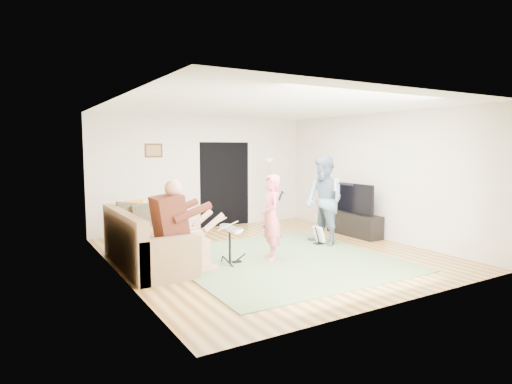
% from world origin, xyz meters
% --- Properties ---
extents(floor, '(6.00, 6.00, 0.00)m').
position_xyz_m(floor, '(0.00, 0.00, 0.00)').
color(floor, brown).
rests_on(floor, ground).
extents(walls, '(5.50, 6.00, 2.70)m').
position_xyz_m(walls, '(0.00, 0.00, 1.35)').
color(walls, beige).
rests_on(walls, floor).
extents(ceiling, '(6.00, 6.00, 0.00)m').
position_xyz_m(ceiling, '(0.00, 0.00, 2.70)').
color(ceiling, white).
rests_on(ceiling, walls).
extents(window_blinds, '(0.00, 2.05, 2.05)m').
position_xyz_m(window_blinds, '(-2.74, 0.20, 1.55)').
color(window_blinds, brown).
rests_on(window_blinds, walls).
extents(doorway, '(2.10, 0.00, 2.10)m').
position_xyz_m(doorway, '(0.55, 2.99, 1.05)').
color(doorway, black).
rests_on(doorway, walls).
extents(picture_frame, '(0.42, 0.03, 0.32)m').
position_xyz_m(picture_frame, '(-1.25, 2.99, 1.90)').
color(picture_frame, '#3F2314').
rests_on(picture_frame, walls).
extents(area_rug, '(3.65, 3.78, 0.02)m').
position_xyz_m(area_rug, '(-0.09, -0.50, 0.01)').
color(area_rug, '#567245').
rests_on(area_rug, floor).
extents(sofa, '(0.95, 2.32, 0.94)m').
position_xyz_m(sofa, '(-2.30, 0.36, 0.31)').
color(sofa, olive).
rests_on(sofa, floor).
extents(drummer, '(0.96, 0.54, 1.48)m').
position_xyz_m(drummer, '(-1.86, -0.29, 0.58)').
color(drummer, '#592619').
rests_on(drummer, sofa).
extents(drum_kit, '(0.36, 0.64, 0.66)m').
position_xyz_m(drum_kit, '(-1.00, -0.29, 0.29)').
color(drum_kit, black).
rests_on(drum_kit, floor).
extents(singer, '(0.51, 0.63, 1.50)m').
position_xyz_m(singer, '(-0.23, -0.37, 0.75)').
color(singer, '#F36975').
rests_on(singer, floor).
extents(microphone, '(0.06, 0.06, 0.24)m').
position_xyz_m(microphone, '(-0.03, -0.37, 1.12)').
color(microphone, black).
rests_on(microphone, singer).
extents(guitarist, '(0.69, 0.88, 1.80)m').
position_xyz_m(guitarist, '(1.32, 0.05, 0.90)').
color(guitarist, slate).
rests_on(guitarist, floor).
extents(guitar_held, '(0.14, 0.60, 0.26)m').
position_xyz_m(guitar_held, '(1.52, 0.05, 1.22)').
color(guitar_held, white).
rests_on(guitar_held, guitarist).
extents(guitar_spare, '(0.27, 0.24, 0.75)m').
position_xyz_m(guitar_spare, '(1.24, 0.10, 0.21)').
color(guitar_spare, black).
rests_on(guitar_spare, floor).
extents(torchiere_lamp, '(0.30, 0.30, 1.70)m').
position_xyz_m(torchiere_lamp, '(1.41, 2.25, 1.17)').
color(torchiere_lamp, black).
rests_on(torchiere_lamp, floor).
extents(dining_chair, '(0.40, 0.41, 0.88)m').
position_xyz_m(dining_chair, '(-1.93, 2.06, 0.32)').
color(dining_chair, '#D1B588').
rests_on(dining_chair, floor).
extents(tv_cabinet, '(0.40, 1.40, 0.50)m').
position_xyz_m(tv_cabinet, '(2.50, 0.42, 0.25)').
color(tv_cabinet, black).
rests_on(tv_cabinet, floor).
extents(television, '(0.06, 1.19, 0.66)m').
position_xyz_m(television, '(2.45, 0.42, 0.85)').
color(television, black).
rests_on(television, tv_cabinet).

